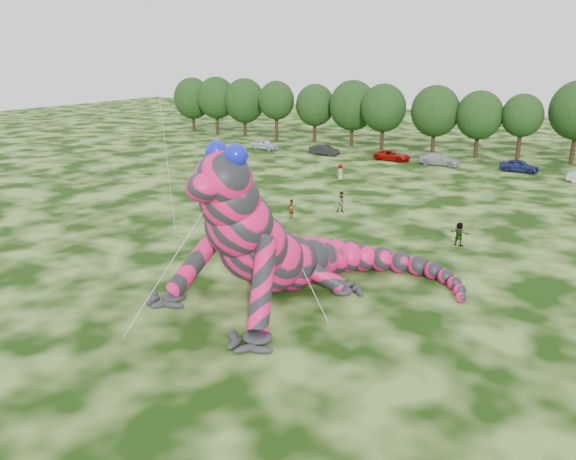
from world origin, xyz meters
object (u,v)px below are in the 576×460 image
(tree_2, at_px, (245,107))
(car_2, at_px, (392,156))
(spectator_5, at_px, (459,234))
(car_0, at_px, (265,144))
(spectator_0, at_px, (291,209))
(tree_0, at_px, (193,105))
(tree_5, at_px, (352,113))
(spectator_1, at_px, (342,202))
(spectator_4, at_px, (340,172))
(tree_3, at_px, (277,111))
(tree_8, at_px, (478,125))
(tree_9, at_px, (521,128))
(tree_4, at_px, (315,113))
(tree_6, at_px, (383,117))
(car_1, at_px, (324,150))
(car_4, at_px, (519,166))
(car_3, at_px, (439,159))
(flying_kite, at_px, (148,2))
(tree_1, at_px, (217,106))
(inflatable_gecko, at_px, (288,213))
(tree_7, at_px, (435,120))

(tree_2, height_order, car_2, tree_2)
(car_2, distance_m, spectator_5, 34.36)
(car_0, height_order, spectator_0, spectator_0)
(tree_0, distance_m, tree_5, 31.44)
(spectator_1, xyz_separation_m, spectator_4, (-5.70, 11.97, -0.02))
(tree_3, bearing_deg, tree_8, -0.15)
(tree_9, relative_size, spectator_0, 5.15)
(tree_8, relative_size, tree_9, 1.03)
(tree_4, distance_m, spectator_5, 51.36)
(tree_0, distance_m, tree_6, 37.09)
(car_1, bearing_deg, spectator_5, -133.39)
(tree_8, height_order, spectator_0, tree_8)
(tree_4, distance_m, tree_9, 30.74)
(spectator_0, bearing_deg, car_4, 164.46)
(tree_0, height_order, tree_8, tree_0)
(car_3, bearing_deg, spectator_0, 171.27)
(tree_6, distance_m, spectator_4, 22.31)
(car_3, distance_m, spectator_1, 26.41)
(car_0, bearing_deg, tree_6, -54.38)
(car_4, xyz_separation_m, spectator_5, (0.42, -30.77, 0.13))
(spectator_5, bearing_deg, flying_kite, 44.70)
(tree_1, height_order, car_4, tree_1)
(tree_1, bearing_deg, tree_3, -4.45)
(tree_2, height_order, car_3, tree_2)
(tree_8, bearing_deg, car_0, -163.65)
(car_1, xyz_separation_m, spectator_4, (8.87, -13.85, 0.21))
(tree_1, relative_size, tree_2, 1.02)
(tree_8, height_order, car_0, tree_8)
(tree_8, relative_size, spectator_1, 4.79)
(inflatable_gecko, distance_m, tree_6, 52.33)
(tree_7, height_order, car_2, tree_7)
(tree_9, bearing_deg, flying_kite, -107.33)
(car_2, distance_m, car_3, 6.24)
(tree_0, height_order, spectator_5, tree_0)
(car_1, height_order, spectator_1, spectator_1)
(tree_3, bearing_deg, car_3, -14.99)
(inflatable_gecko, xyz_separation_m, car_3, (-2.82, 43.30, -3.91))
(tree_1, distance_m, tree_4, 18.73)
(tree_8, height_order, car_4, tree_8)
(tree_4, bearing_deg, spectator_5, -50.68)
(spectator_0, bearing_deg, car_1, -150.10)
(spectator_1, bearing_deg, tree_5, 68.95)
(tree_9, xyz_separation_m, spectator_4, (-15.19, -22.37, -3.43))
(tree_2, height_order, tree_5, tree_5)
(car_1, bearing_deg, tree_0, 77.38)
(tree_0, bearing_deg, tree_8, -2.56)
(tree_6, xyz_separation_m, spectator_1, (9.13, -33.67, -3.81))
(tree_7, bearing_deg, car_3, -67.66)
(tree_7, relative_size, tree_9, 1.09)
(flying_kite, distance_m, tree_0, 66.83)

